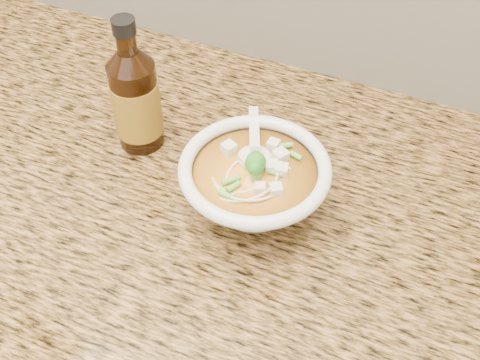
% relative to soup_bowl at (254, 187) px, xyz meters
% --- Properties ---
extents(cabinet, '(4.00, 0.65, 0.86)m').
position_rel_soup_bowl_xyz_m(cabinet, '(-0.24, 0.01, -0.51)').
color(cabinet, '#361E10').
rests_on(cabinet, ground).
extents(counter_slab, '(4.00, 0.68, 0.04)m').
position_rel_soup_bowl_xyz_m(counter_slab, '(-0.24, 0.01, -0.06)').
color(counter_slab, '#9F6A3A').
rests_on(counter_slab, cabinet).
extents(soup_bowl, '(0.19, 0.21, 0.11)m').
position_rel_soup_bowl_xyz_m(soup_bowl, '(0.00, 0.00, 0.00)').
color(soup_bowl, white).
rests_on(soup_bowl, counter_slab).
extents(hot_sauce_bottle, '(0.08, 0.08, 0.21)m').
position_rel_soup_bowl_xyz_m(hot_sauce_bottle, '(-0.20, 0.06, 0.03)').
color(hot_sauce_bottle, '#311806').
rests_on(hot_sauce_bottle, counter_slab).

